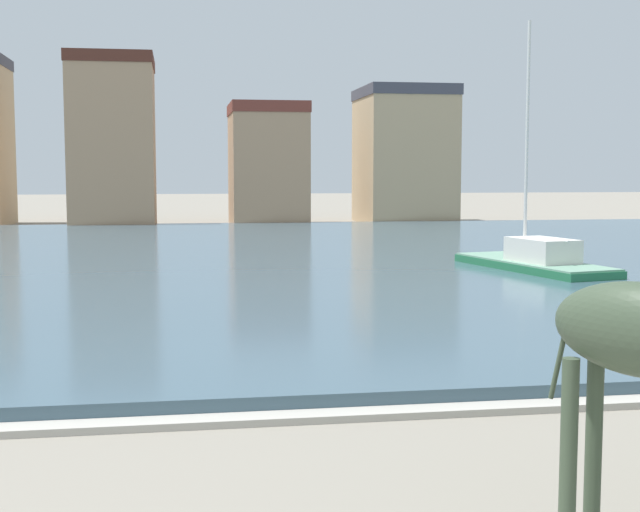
{
  "coord_description": "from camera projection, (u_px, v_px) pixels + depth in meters",
  "views": [
    {
      "loc": [
        -1.75,
        -4.05,
        3.93
      ],
      "look_at": [
        1.14,
        13.58,
        2.2
      ],
      "focal_mm": 49.13,
      "sensor_mm": 36.0,
      "label": 1
    }
  ],
  "objects": [
    {
      "name": "sailboat_green",
      "position": [
        525.0,
        263.0,
        32.52
      ],
      "size": [
        3.9,
        8.75,
        9.39
      ],
      "color": "#236B42",
      "rests_on": "ground"
    },
    {
      "name": "townhouse_tall_gabled",
      "position": [
        404.0,
        155.0,
        66.6
      ],
      "size": [
        6.67,
        7.92,
        10.23
      ],
      "color": "tan",
      "rests_on": "ground"
    },
    {
      "name": "quay_edge_coping",
      "position": [
        292.0,
        418.0,
        13.8
      ],
      "size": [
        86.82,
        0.5,
        0.12
      ],
      "primitive_type": "cube",
      "color": "#ADA89E",
      "rests_on": "ground"
    },
    {
      "name": "townhouse_narrow_midrow",
      "position": [
        113.0,
        142.0,
        61.42
      ],
      "size": [
        5.84,
        7.3,
        11.93
      ],
      "color": "tan",
      "rests_on": "ground"
    },
    {
      "name": "townhouse_wide_warehouse",
      "position": [
        268.0,
        164.0,
        64.01
      ],
      "size": [
        5.5,
        6.79,
        8.83
      ],
      "color": "tan",
      "rests_on": "ground"
    },
    {
      "name": "harbor_water",
      "position": [
        219.0,
        260.0,
        37.37
      ],
      "size": [
        86.82,
        47.51,
        0.35
      ],
      "primitive_type": "cube",
      "color": "#3D5666",
      "rests_on": "ground"
    }
  ]
}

